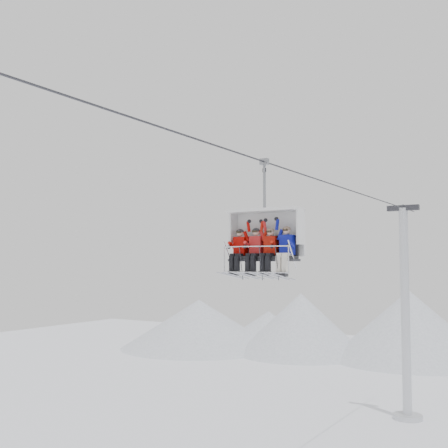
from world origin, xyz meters
The scene contains 8 objects.
ridgeline centered at (-1.58, 42.05, 2.84)m, with size 72.00×21.00×7.00m.
lift_tower_right centered at (0.00, 22.00, 5.78)m, with size 2.00×1.80×13.48m.
haul_cable centered at (0.00, 0.00, 13.30)m, with size 0.06×0.06×50.00m, color #303036.
chairlift_carrier centered at (0.00, 2.83, 10.74)m, with size 2.67×1.17×3.98m.
skier_far_left centered at (-0.92, 2.52, 10.24)m, with size 0.44×1.69×1.74m.
skier_center_left centered at (-0.28, 2.52, 10.25)m, with size 0.45×1.69×1.76m.
skier_center_right centered at (0.28, 2.52, 10.24)m, with size 0.44×1.69×1.72m.
skier_far_right centered at (0.89, 2.53, 10.26)m, with size 0.46×1.69×1.79m.
Camera 1 is at (8.95, -14.58, 9.76)m, focal length 45.00 mm.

